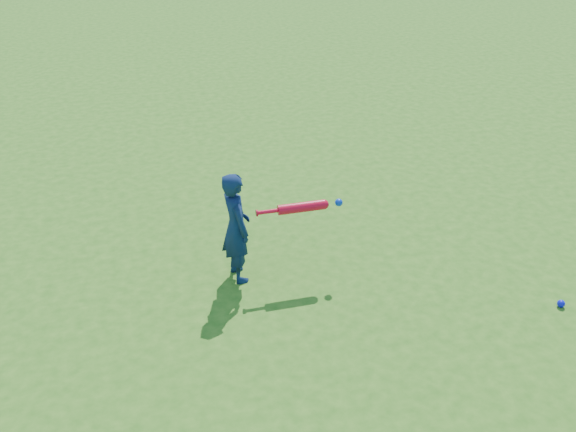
# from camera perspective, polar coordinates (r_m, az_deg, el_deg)

# --- Properties ---
(ground) EXTENTS (80.00, 80.00, 0.00)m
(ground) POSITION_cam_1_polar(r_m,az_deg,el_deg) (6.17, 2.77, -6.04)
(ground) COLOR #2D6117
(ground) RESTS_ON ground
(child) EXTENTS (0.33, 0.44, 1.11)m
(child) POSITION_cam_1_polar(r_m,az_deg,el_deg) (5.98, -4.64, -1.01)
(child) COLOR #0E1E44
(child) RESTS_ON ground
(ground_ball_blue) EXTENTS (0.07, 0.07, 0.07)m
(ground_ball_blue) POSITION_cam_1_polar(r_m,az_deg,el_deg) (6.36, 23.10, -7.18)
(ground_ball_blue) COLOR #0D10DE
(ground_ball_blue) RESTS_ON ground
(bat_swing) EXTENTS (0.84, 0.10, 0.10)m
(bat_swing) POSITION_cam_1_polar(r_m,az_deg,el_deg) (5.98, 1.53, 0.82)
(bat_swing) COLOR red
(bat_swing) RESTS_ON ground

